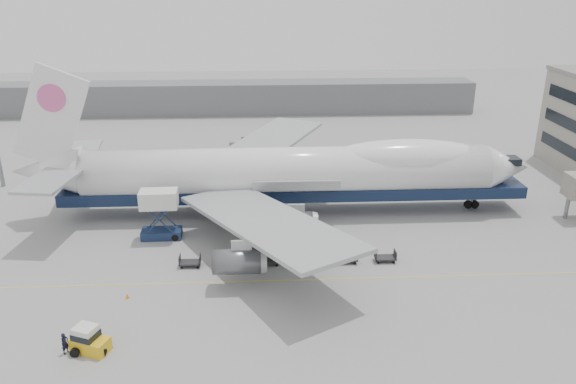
{
  "coord_description": "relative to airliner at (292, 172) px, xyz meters",
  "views": [
    {
      "loc": [
        -3.48,
        -56.78,
        29.6
      ],
      "look_at": [
        -0.2,
        6.0,
        5.18
      ],
      "focal_mm": 35.0,
      "sensor_mm": 36.0,
      "label": 1
    }
  ],
  "objects": [
    {
      "name": "traffic_cone",
      "position": [
        -17.38,
        -20.58,
        -5.36
      ],
      "size": [
        0.38,
        0.38,
        0.56
      ],
      "rotation": [
        0.0,
        0.0,
        -0.07
      ],
      "color": "orange",
      "rests_on": "ground"
    },
    {
      "name": "ground_worker",
      "position": [
        -20.65,
        -28.95,
        -4.66
      ],
      "size": [
        0.76,
        0.84,
        1.92
      ],
      "primitive_type": "imported",
      "rotation": [
        0.0,
        0.0,
        1.0
      ],
      "color": "black",
      "rests_on": "ground"
    },
    {
      "name": "dolly_4",
      "position": [
        5.17,
        -14.38,
        -5.09
      ],
      "size": [
        2.3,
        1.35,
        1.3
      ],
      "color": "#2D2D30",
      "rests_on": "ground"
    },
    {
      "name": "dolly_1",
      "position": [
        -7.65,
        -14.38,
        -5.09
      ],
      "size": [
        2.3,
        1.35,
        1.3
      ],
      "color": "#2D2D30",
      "rests_on": "ground"
    },
    {
      "name": "catering_truck",
      "position": [
        -16.12,
        -7.03,
        -2.19
      ],
      "size": [
        4.8,
        3.4,
        6.05
      ],
      "rotation": [
        0.0,
        0.0,
        0.02
      ],
      "color": "#18284A",
      "rests_on": "ground"
    },
    {
      "name": "hangar",
      "position": [
        -10.64,
        58.0,
        -2.12
      ],
      "size": [
        110.0,
        8.0,
        7.0
      ],
      "primitive_type": "cube",
      "color": "slate",
      "rests_on": "ground"
    },
    {
      "name": "dolly_0",
      "position": [
        -11.93,
        -14.38,
        -5.09
      ],
      "size": [
        2.3,
        1.35,
        1.3
      ],
      "color": "#2D2D30",
      "rests_on": "ground"
    },
    {
      "name": "apron_line",
      "position": [
        -0.64,
        -18.0,
        -5.62
      ],
      "size": [
        60.0,
        0.15,
        0.01
      ],
      "primitive_type": "cube",
      "color": "gold",
      "rests_on": "ground"
    },
    {
      "name": "ground",
      "position": [
        -0.64,
        -12.0,
        -5.62
      ],
      "size": [
        260.0,
        260.0,
        0.0
      ],
      "primitive_type": "plane",
      "color": "gray",
      "rests_on": "ground"
    },
    {
      "name": "dolly_5",
      "position": [
        9.45,
        -14.38,
        -5.09
      ],
      "size": [
        2.3,
        1.35,
        1.3
      ],
      "color": "#2D2D30",
      "rests_on": "ground"
    },
    {
      "name": "airliner",
      "position": [
        0.0,
        0.0,
        0.0
      ],
      "size": [
        67.0,
        55.3,
        19.98
      ],
      "color": "white",
      "rests_on": "ground"
    },
    {
      "name": "dolly_2",
      "position": [
        -3.38,
        -14.38,
        -5.09
      ],
      "size": [
        2.3,
        1.35,
        1.3
      ],
      "color": "#2D2D30",
      "rests_on": "ground"
    },
    {
      "name": "baggage_tug",
      "position": [
        -18.78,
        -28.7,
        -4.61
      ],
      "size": [
        3.52,
        2.74,
        2.28
      ],
      "rotation": [
        0.0,
        0.0,
        -0.39
      ],
      "color": "gold",
      "rests_on": "ground"
    },
    {
      "name": "dolly_3",
      "position": [
        0.9,
        -14.38,
        -5.09
      ],
      "size": [
        2.3,
        1.35,
        1.3
      ],
      "color": "#2D2D30",
      "rests_on": "ground"
    }
  ]
}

